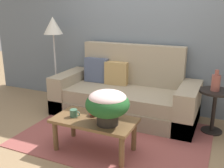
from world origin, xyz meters
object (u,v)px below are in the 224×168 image
(coffee_mug, at_px, (74,113))
(snack_bowl, at_px, (94,113))
(side_table, at_px, (215,104))
(coffee_table, at_px, (94,124))
(table_vase, at_px, (216,82))
(potted_plant, at_px, (108,104))
(couch, at_px, (124,96))
(floor_lamp, at_px, (53,33))

(coffee_mug, height_order, snack_bowl, coffee_mug)
(side_table, bearing_deg, coffee_table, -138.46)
(snack_bowl, bearing_deg, table_vase, 38.08)
(coffee_table, distance_m, snack_bowl, 0.15)
(side_table, distance_m, potted_plant, 1.61)
(coffee_mug, xyz_separation_m, snack_bowl, (0.20, 0.13, -0.01))
(couch, relative_size, coffee_table, 2.29)
(floor_lamp, distance_m, coffee_mug, 1.94)
(couch, xyz_separation_m, coffee_table, (0.09, -1.19, 0.02))
(side_table, bearing_deg, potted_plant, -131.96)
(coffee_mug, bearing_deg, side_table, 37.34)
(coffee_table, bearing_deg, side_table, 41.54)
(couch, xyz_separation_m, floor_lamp, (-1.38, 0.07, 0.93))
(floor_lamp, xyz_separation_m, potted_plant, (1.67, -1.32, -0.59))
(floor_lamp, xyz_separation_m, snack_bowl, (1.41, -1.18, -0.80))
(couch, bearing_deg, potted_plant, -76.90)
(couch, distance_m, snack_bowl, 1.11)
(couch, bearing_deg, table_vase, -3.33)
(potted_plant, xyz_separation_m, coffee_mug, (-0.46, 0.02, -0.20))
(table_vase, bearing_deg, potted_plant, -131.89)
(floor_lamp, bearing_deg, side_table, -2.90)
(snack_bowl, bearing_deg, coffee_mug, -148.26)
(floor_lamp, height_order, snack_bowl, floor_lamp)
(coffee_mug, relative_size, snack_bowl, 1.11)
(couch, relative_size, floor_lamp, 1.47)
(potted_plant, bearing_deg, coffee_table, 163.52)
(side_table, bearing_deg, couch, 177.29)
(side_table, height_order, table_vase, table_vase)
(floor_lamp, distance_m, table_vase, 2.77)
(couch, xyz_separation_m, coffee_mug, (-0.17, -1.23, 0.14))
(table_vase, bearing_deg, side_table, 42.58)
(couch, height_order, coffee_mug, couch)
(side_table, xyz_separation_m, snack_bowl, (-1.33, -1.04, 0.03))
(couch, relative_size, snack_bowl, 18.74)
(potted_plant, height_order, snack_bowl, potted_plant)
(snack_bowl, bearing_deg, couch, 91.67)
(side_table, relative_size, snack_bowl, 5.08)
(coffee_table, xyz_separation_m, table_vase, (1.26, 1.11, 0.38))
(side_table, xyz_separation_m, coffee_mug, (-1.53, -1.17, 0.04))
(potted_plant, distance_m, snack_bowl, 0.37)
(coffee_mug, height_order, table_vase, table_vase)
(coffee_table, xyz_separation_m, potted_plant, (0.20, -0.06, 0.32))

